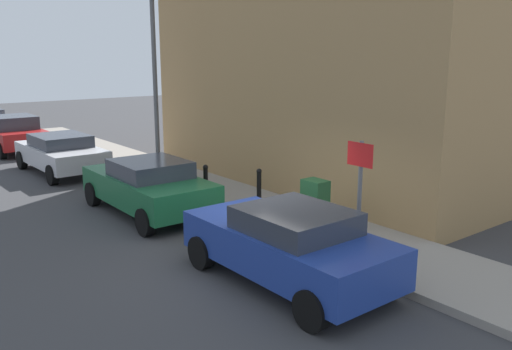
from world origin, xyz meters
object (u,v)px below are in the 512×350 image
(car_red, at_px, (14,133))
(lamppost, at_px, (155,77))
(car_blue, at_px, (289,243))
(car_silver, at_px, (61,152))
(street_sign, at_px, (360,183))
(bollard_near_cabinet, at_px, (259,187))
(car_green, at_px, (148,185))
(utility_cabinet, at_px, (315,207))
(bollard_far_kerb, at_px, (206,183))

(car_red, relative_size, lamppost, 0.72)
(car_blue, height_order, car_silver, car_blue)
(street_sign, relative_size, lamppost, 0.40)
(car_red, xyz_separation_m, bollard_near_cabinet, (2.45, -13.34, -0.07))
(car_green, bearing_deg, street_sign, -165.28)
(car_silver, xyz_separation_m, utility_cabinet, (2.20, -10.09, -0.03))
(bollard_far_kerb, xyz_separation_m, lamppost, (0.58, 3.70, 2.60))
(car_blue, height_order, bollard_far_kerb, car_blue)
(car_green, height_order, lamppost, lamppost)
(car_blue, height_order, bollard_near_cabinet, car_blue)
(car_blue, relative_size, bollard_far_kerb, 3.94)
(car_silver, height_order, bollard_far_kerb, car_silver)
(car_red, height_order, lamppost, lamppost)
(car_blue, height_order, car_green, same)
(utility_cabinet, height_order, bollard_far_kerb, utility_cabinet)
(car_green, bearing_deg, lamppost, -31.32)
(utility_cabinet, distance_m, lamppost, 7.52)
(lamppost, bearing_deg, bollard_near_cabinet, -87.52)
(street_sign, bearing_deg, bollard_far_kerb, 90.84)
(utility_cabinet, distance_m, bollard_near_cabinet, 2.11)
(car_blue, distance_m, street_sign, 1.77)
(street_sign, bearing_deg, car_blue, 169.71)
(car_blue, height_order, car_red, car_red)
(utility_cabinet, relative_size, bollard_far_kerb, 1.11)
(bollard_far_kerb, relative_size, lamppost, 0.18)
(bollard_near_cabinet, bearing_deg, car_blue, -121.36)
(car_red, relative_size, street_sign, 1.80)
(car_silver, bearing_deg, bollard_far_kerb, -168.68)
(car_silver, bearing_deg, car_red, 0.40)
(car_red, bearing_deg, lamppost, -164.84)
(bollard_near_cabinet, xyz_separation_m, street_sign, (-0.72, -3.89, 0.96))
(car_silver, xyz_separation_m, bollard_far_kerb, (1.50, -6.74, -0.01))
(car_red, distance_m, bollard_far_kerb, 12.21)
(car_silver, relative_size, lamppost, 0.74)
(car_blue, distance_m, utility_cabinet, 2.60)
(lamppost, bearing_deg, car_silver, 124.39)
(street_sign, bearing_deg, car_green, 104.27)
(car_silver, xyz_separation_m, car_red, (-0.15, 5.36, 0.07))
(lamppost, bearing_deg, car_green, -121.77)
(car_green, distance_m, bollard_near_cabinet, 2.81)
(car_silver, bearing_deg, car_blue, 179.20)
(street_sign, bearing_deg, car_silver, 97.56)
(car_green, xyz_separation_m, lamppost, (1.95, 3.15, 2.57))
(car_green, distance_m, car_silver, 6.19)
(car_green, bearing_deg, bollard_far_kerb, -111.31)
(car_green, relative_size, utility_cabinet, 3.68)
(bollard_far_kerb, bearing_deg, car_blue, -106.20)
(lamppost, bearing_deg, street_sign, -93.29)
(car_blue, xyz_separation_m, car_green, (0.04, 5.41, -0.01))
(utility_cabinet, relative_size, bollard_near_cabinet, 1.11)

